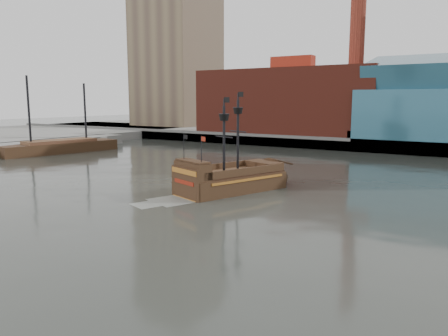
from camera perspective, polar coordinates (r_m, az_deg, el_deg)
The scene contains 7 objects.
ground at distance 32.22m, azimuth -7.30°, elevation -9.44°, with size 400.00×400.00×0.00m, color #252823.
promenade_far at distance 117.49m, azimuth 22.62°, elevation 3.77°, with size 220.00×60.00×2.00m, color slate.
seawall at distance 88.63m, azimuth 19.35°, elevation 2.70°, with size 220.00×1.00×2.60m, color #4C4C49.
pier at distance 94.70m, azimuth -23.07°, elevation 2.67°, with size 6.00×40.00×2.00m, color slate.
skyline at distance 109.96m, azimuth 25.45°, elevation 15.62°, with size 149.00×45.00×62.00m.
pirate_ship at distance 48.60m, azimuth 0.77°, elevation -1.81°, with size 9.73×16.39×11.78m.
docked_vessel at distance 89.69m, azimuth -20.58°, elevation 2.48°, with size 9.17×22.75×15.10m.
Camera 1 is at (19.61, -23.49, 10.10)m, focal length 35.00 mm.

